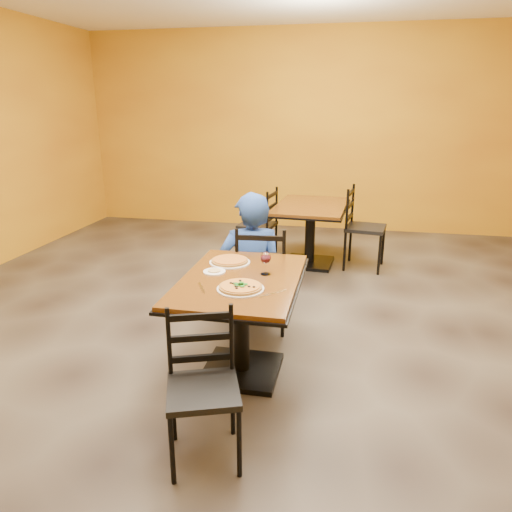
% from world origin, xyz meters
% --- Properties ---
extents(floor, '(7.00, 8.00, 0.01)m').
position_xyz_m(floor, '(0.00, 0.00, 0.00)').
color(floor, black).
rests_on(floor, ground).
extents(wall_back, '(7.00, 0.01, 3.00)m').
position_xyz_m(wall_back, '(0.00, 4.00, 1.50)').
color(wall_back, '#CA9116').
rests_on(wall_back, ground).
extents(table_main, '(0.83, 1.23, 0.75)m').
position_xyz_m(table_main, '(0.00, -0.50, 0.56)').
color(table_main, '#64380F').
rests_on(table_main, floor).
extents(table_second, '(0.91, 1.29, 0.75)m').
position_xyz_m(table_second, '(0.25, 2.11, 0.56)').
color(table_second, '#64380F').
rests_on(table_second, floor).
extents(chair_main_near, '(0.49, 0.49, 0.85)m').
position_xyz_m(chair_main_near, '(0.00, -1.40, 0.43)').
color(chair_main_near, black).
rests_on(chair_main_near, floor).
extents(chair_main_far, '(0.46, 0.46, 0.94)m').
position_xyz_m(chair_main_far, '(0.00, 0.30, 0.47)').
color(chair_main_far, black).
rests_on(chair_main_far, floor).
extents(chair_second_left, '(0.47, 0.47, 0.92)m').
position_xyz_m(chair_second_left, '(-0.41, 2.11, 0.46)').
color(chair_second_left, black).
rests_on(chair_second_left, floor).
extents(chair_second_right, '(0.50, 0.50, 0.98)m').
position_xyz_m(chair_second_right, '(0.91, 2.11, 0.49)').
color(chair_second_right, black).
rests_on(chair_second_right, floor).
extents(diner, '(0.68, 0.54, 1.18)m').
position_xyz_m(diner, '(-0.13, 0.46, 0.59)').
color(diner, navy).
rests_on(diner, floor).
extents(plate_main, '(0.31, 0.31, 0.01)m').
position_xyz_m(plate_main, '(0.05, -0.72, 0.76)').
color(plate_main, white).
rests_on(plate_main, table_main).
extents(pizza_main, '(0.28, 0.28, 0.02)m').
position_xyz_m(pizza_main, '(0.05, -0.72, 0.77)').
color(pizza_main, '#9A280B').
rests_on(pizza_main, plate_main).
extents(plate_far, '(0.31, 0.31, 0.01)m').
position_xyz_m(plate_far, '(-0.15, -0.20, 0.76)').
color(plate_far, white).
rests_on(plate_far, table_main).
extents(pizza_far, '(0.28, 0.28, 0.02)m').
position_xyz_m(pizza_far, '(-0.15, -0.20, 0.77)').
color(pizza_far, gold).
rests_on(pizza_far, plate_far).
extents(side_plate, '(0.16, 0.16, 0.01)m').
position_xyz_m(side_plate, '(-0.21, -0.43, 0.76)').
color(side_plate, white).
rests_on(side_plate, table_main).
extents(dip, '(0.09, 0.09, 0.01)m').
position_xyz_m(dip, '(-0.21, -0.43, 0.76)').
color(dip, tan).
rests_on(dip, side_plate).
extents(wine_glass, '(0.08, 0.08, 0.18)m').
position_xyz_m(wine_glass, '(0.16, -0.40, 0.84)').
color(wine_glass, white).
rests_on(wine_glass, table_main).
extents(fork, '(0.10, 0.18, 0.00)m').
position_xyz_m(fork, '(-0.21, -0.74, 0.75)').
color(fork, silver).
rests_on(fork, table_main).
extents(knife, '(0.16, 0.16, 0.00)m').
position_xyz_m(knife, '(0.27, -0.75, 0.75)').
color(knife, silver).
rests_on(knife, table_main).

